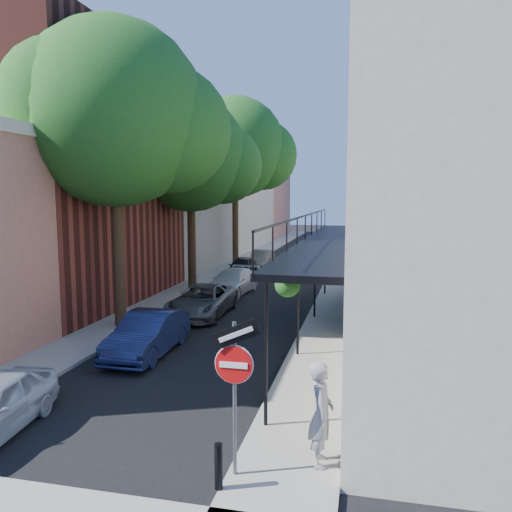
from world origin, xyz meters
The scene contains 17 objects.
ground centered at (0.00, 0.00, 0.00)m, with size 160.00×160.00×0.00m, color black.
road_surface centered at (0.00, 30.00, 0.01)m, with size 6.00×64.00×0.01m, color black.
sidewalk_left centered at (-4.00, 30.00, 0.06)m, with size 2.00×64.00×0.12m, color gray.
sidewalk_right centered at (4.00, 30.00, 0.06)m, with size 2.00×64.00×0.12m, color gray.
buildings_left centered at (-9.30, 28.76, 4.94)m, with size 10.10×59.10×12.00m.
buildings_right centered at (8.99, 29.49, 4.42)m, with size 9.80×55.00×10.00m.
sign_post centered at (3.16, 0.97, 2.04)m, with size 0.89×0.17×2.99m.
bollard centered at (3.00, 0.50, 0.52)m, with size 0.14×0.14×0.80m, color black.
oak_near centered at (-3.37, 10.26, 7.88)m, with size 7.48×6.80×11.42m.
oak_mid centered at (-3.42, 18.23, 7.06)m, with size 6.60×6.00×10.20m.
oak_far centered at (-3.35, 27.27, 8.26)m, with size 7.70×7.00×11.90m.
parked_car_b centered at (-1.40, 7.24, 0.68)m, with size 1.44×4.13×1.36m, color #172048.
parked_car_c centered at (-1.40, 12.56, 0.65)m, with size 2.14×4.65×1.29m, color #53565A.
parked_car_d centered at (-1.40, 17.40, 0.64)m, with size 1.80×4.42×1.28m, color silver.
parked_car_e centered at (-2.30, 22.98, 0.63)m, with size 1.48×3.68×1.25m, color black.
parked_car_f centered at (-1.89, 27.00, 0.62)m, with size 1.31×3.77×1.24m, color gray.
pedestrian centered at (4.60, 1.69, 1.09)m, with size 0.71×0.46×1.94m, color gray.
Camera 1 is at (5.35, -7.08, 5.05)m, focal length 35.00 mm.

